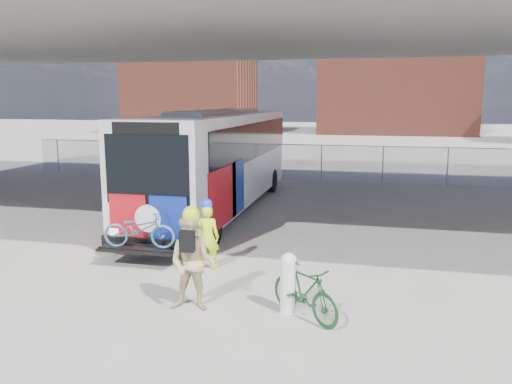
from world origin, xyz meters
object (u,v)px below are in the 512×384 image
(bollard, at_px, (288,281))
(cyclist_tan, at_px, (192,262))
(bus, at_px, (219,154))
(bike_parked, at_px, (305,292))
(cyclist_hivis, at_px, (207,235))

(bollard, height_order, cyclist_tan, cyclist_tan)
(bus, bearing_deg, bike_parked, -63.37)
(bollard, distance_m, cyclist_hivis, 3.12)
(cyclist_tan, bearing_deg, bus, 98.80)
(cyclist_hivis, height_order, cyclist_tan, cyclist_tan)
(cyclist_tan, distance_m, bike_parked, 2.22)
(bus, xyz_separation_m, bike_parked, (4.31, -8.60, -1.58))
(cyclist_hivis, xyz_separation_m, bike_parked, (2.66, -2.28, -0.31))
(bus, xyz_separation_m, cyclist_tan, (2.14, -8.69, -1.13))
(bollard, xyz_separation_m, bike_parked, (0.34, -0.20, -0.11))
(bus, relative_size, cyclist_hivis, 7.49)
(cyclist_hivis, bearing_deg, bike_parked, 130.59)
(bus, distance_m, cyclist_tan, 9.02)
(bike_parked, bearing_deg, bus, 66.24)
(cyclist_tan, relative_size, bike_parked, 1.18)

